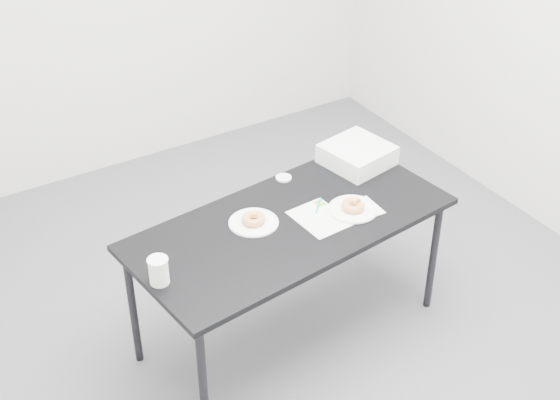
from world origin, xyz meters
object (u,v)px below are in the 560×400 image
table (290,230)px  scorecard (320,218)px  pen (318,205)px  donut_far (253,219)px  coffee_cup (159,271)px  donut_near (353,205)px  plate_far (254,223)px  plate_near (353,209)px  bakery_box (357,155)px

table → scorecard: size_ratio=5.97×
table → pen: 0.20m
scorecard → donut_far: 0.32m
table → coffee_cup: size_ratio=12.79×
donut_near → table: bearing=165.0°
plate_far → table: bearing=-26.2°
scorecard → donut_near: bearing=-13.3°
coffee_cup → plate_near: bearing=0.5°
coffee_cup → donut_far: bearing=16.7°
plate_near → donut_far: (-0.46, 0.16, 0.02)m
scorecard → pen: size_ratio=2.15×
bakery_box → pen: bearing=-160.3°
plate_far → bakery_box: size_ratio=0.76×
pen → donut_near: (0.12, -0.11, 0.02)m
coffee_cup → plate_far: bearing=16.7°
donut_near → bakery_box: (0.27, 0.34, 0.02)m
table → plate_near: bearing=-21.5°
coffee_cup → bakery_box: (1.28, 0.35, -0.01)m
donut_near → plate_near: bearing=0.0°
table → plate_far: size_ratio=6.84×
scorecard → donut_far: size_ratio=2.44×
scorecard → plate_far: (-0.29, 0.13, 0.00)m
donut_near → coffee_cup: (-1.01, -0.01, 0.03)m
scorecard → donut_far: donut_far is taller
donut_near → donut_far: bearing=161.1°
table → donut_near: donut_near is taller
donut_near → plate_far: donut_near is taller
table → bakery_box: 0.64m
scorecard → coffee_cup: (-0.84, -0.04, 0.06)m
table → bakery_box: bearing=17.9°
scorecard → bakery_box: bearing=31.4°
scorecard → plate_far: 0.31m
pen → bakery_box: (0.39, 0.23, 0.05)m
donut_near → scorecard: bearing=170.6°
pen → plate_near: size_ratio=0.52×
plate_near → pen: bearing=136.7°
pen → plate_far: (-0.34, 0.04, -0.00)m
donut_near → coffee_cup: bearing=-179.5°
donut_near → donut_far: 0.49m
plate_far → donut_near: bearing=-18.9°
donut_near → coffee_cup: 1.01m
table → plate_far: bearing=147.3°
scorecard → plate_far: bearing=151.8°
table → donut_far: bearing=147.3°
scorecard → donut_near: 0.18m
table → plate_far: 0.18m
table → coffee_cup: coffee_cup is taller
plate_near → donut_near: bearing=0.0°
plate_near → donut_far: 0.49m
table → donut_far: donut_far is taller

